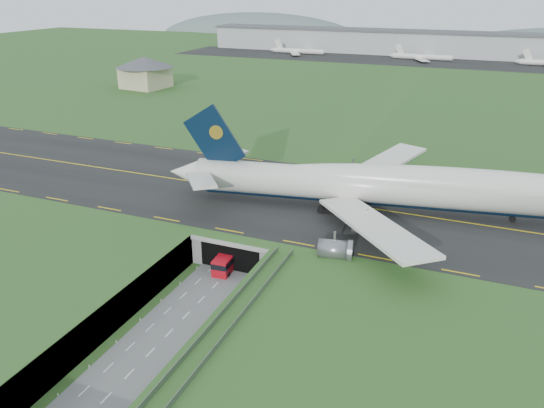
% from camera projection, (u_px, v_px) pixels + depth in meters
% --- Properties ---
extents(ground, '(900.00, 900.00, 0.00)m').
position_uv_depth(ground, '(210.00, 292.00, 92.33)').
color(ground, '#2D5522').
rests_on(ground, ground).
extents(airfield_deck, '(800.00, 800.00, 6.00)m').
position_uv_depth(airfield_deck, '(209.00, 277.00, 91.17)').
color(airfield_deck, gray).
rests_on(airfield_deck, ground).
extents(trench_road, '(12.00, 75.00, 0.20)m').
position_uv_depth(trench_road, '(188.00, 314.00, 85.89)').
color(trench_road, slate).
rests_on(trench_road, ground).
extents(taxiway, '(800.00, 44.00, 0.18)m').
position_uv_depth(taxiway, '(280.00, 195.00, 118.16)').
color(taxiway, black).
rests_on(taxiway, airfield_deck).
extents(tunnel_portal, '(17.00, 22.30, 6.00)m').
position_uv_depth(tunnel_portal, '(249.00, 236.00, 105.32)').
color(tunnel_portal, gray).
rests_on(tunnel_portal, ground).
extents(guideway, '(3.00, 53.00, 7.05)m').
position_uv_depth(guideway, '(212.00, 346.00, 70.11)').
color(guideway, '#A8A8A3').
rests_on(guideway, ground).
extents(jumbo_jet, '(102.93, 64.00, 21.50)m').
position_uv_depth(jumbo_jet, '(404.00, 187.00, 106.63)').
color(jumbo_jet, silver).
rests_on(jumbo_jet, ground).
extents(shuttle_tram, '(3.54, 8.11, 3.22)m').
position_uv_depth(shuttle_tram, '(227.00, 261.00, 98.92)').
color(shuttle_tram, '#B40C17').
rests_on(shuttle_tram, ground).
extents(service_building, '(28.13, 28.13, 13.80)m').
position_uv_depth(service_building, '(145.00, 69.00, 236.66)').
color(service_building, '#C0B58B').
rests_on(service_building, ground).
extents(cargo_terminal, '(320.00, 67.00, 15.60)m').
position_uv_depth(cargo_terminal, '(431.00, 43.00, 342.63)').
color(cargo_terminal, '#B2B2B2').
rests_on(cargo_terminal, ground).
extents(distant_hills, '(700.00, 91.00, 60.00)m').
position_uv_depth(distant_hills, '(528.00, 54.00, 438.46)').
color(distant_hills, slate).
rests_on(distant_hills, ground).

